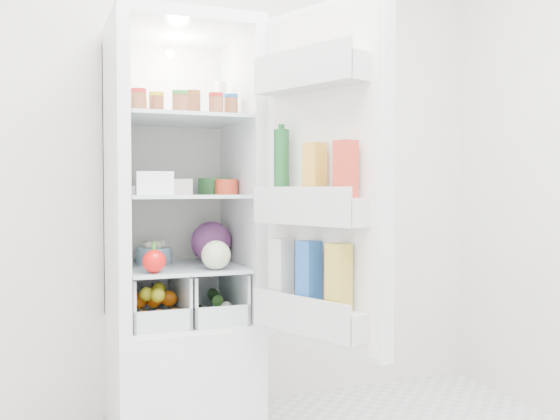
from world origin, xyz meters
name	(u,v)px	position (x,y,z in m)	size (l,w,h in m)	color
refrigerator	(179,282)	(-0.20, 1.25, 0.67)	(0.60, 0.60, 1.80)	white
shelf_low	(182,267)	(-0.20, 1.19, 0.74)	(0.49, 0.53, 0.01)	silver
shelf_mid	(181,196)	(-0.20, 1.19, 1.05)	(0.49, 0.53, 0.01)	silver
shelf_top	(181,120)	(-0.20, 1.19, 1.38)	(0.49, 0.53, 0.01)	silver
crisper_left	(154,298)	(-0.32, 1.19, 0.61)	(0.23, 0.46, 0.22)	silver
crisper_right	(209,295)	(-0.08, 1.19, 0.61)	(0.23, 0.46, 0.22)	silver
condiment_jars	(180,106)	(-0.22, 1.10, 1.43)	(0.46, 0.32, 0.08)	#B21919
squeeze_bottle	(221,101)	(-0.01, 1.22, 1.47)	(0.05, 0.05, 0.17)	white
tub_white	(154,183)	(-0.33, 1.09, 1.10)	(0.15, 0.15, 0.09)	white
tub_cream	(179,187)	(-0.21, 1.20, 1.09)	(0.11, 0.11, 0.07)	white
tin_red	(226,187)	(-0.01, 1.16, 1.09)	(0.10, 0.10, 0.07)	red
foil_tray	(145,190)	(-0.34, 1.26, 1.08)	(0.15, 0.11, 0.04)	silver
tub_green	(214,186)	(-0.03, 1.28, 1.09)	(0.09, 0.13, 0.07)	#449749
red_cabbage	(211,242)	(-0.05, 1.27, 0.84)	(0.18, 0.18, 0.18)	#632262
bell_pepper	(154,261)	(-0.35, 0.98, 0.79)	(0.09, 0.09, 0.09)	red
mushroom_bowl	(154,255)	(-0.30, 1.30, 0.78)	(0.16, 0.16, 0.07)	#86ACC8
salad_bag	(216,255)	(-0.10, 0.99, 0.81)	(0.12, 0.12, 0.12)	#BBCF9B
citrus_pile	(156,305)	(-0.32, 1.13, 0.59)	(0.20, 0.24, 0.16)	orange
veg_pile	(210,305)	(-0.07, 1.18, 0.56)	(0.16, 0.30, 0.10)	#204717
fridge_door	(320,186)	(0.21, 0.63, 1.09)	(0.36, 0.58, 1.30)	white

